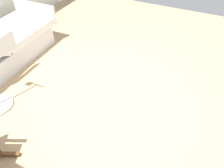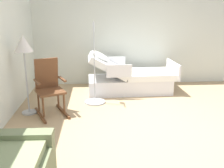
{
  "view_description": "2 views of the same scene",
  "coord_description": "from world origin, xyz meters",
  "px_view_note": "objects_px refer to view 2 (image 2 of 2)",
  "views": [
    {
      "loc": [
        -1.05,
        2.21,
        2.35
      ],
      "look_at": [
        -0.26,
        0.58,
        0.75
      ],
      "focal_mm": 35.42,
      "sensor_mm": 36.0,
      "label": 1
    },
    {
      "loc": [
        -3.83,
        0.95,
        1.89
      ],
      "look_at": [
        0.08,
        0.69,
        0.78
      ],
      "focal_mm": 41.48,
      "sensor_mm": 36.0,
      "label": 2
    }
  ],
  "objects_px": {
    "hospital_bed": "(129,79)",
    "floor_lamp": "(24,49)",
    "rocking_chair": "(49,88)",
    "iv_pole": "(95,91)"
  },
  "relations": [
    {
      "from": "iv_pole",
      "to": "floor_lamp",
      "type": "bearing_deg",
      "value": 112.2
    },
    {
      "from": "hospital_bed",
      "to": "rocking_chair",
      "type": "relative_size",
      "value": 1.99
    },
    {
      "from": "hospital_bed",
      "to": "floor_lamp",
      "type": "bearing_deg",
      "value": 120.81
    },
    {
      "from": "hospital_bed",
      "to": "iv_pole",
      "type": "relative_size",
      "value": 1.24
    },
    {
      "from": "hospital_bed",
      "to": "iv_pole",
      "type": "xyz_separation_m",
      "value": [
        -0.73,
        0.83,
        -0.06
      ]
    },
    {
      "from": "hospital_bed",
      "to": "floor_lamp",
      "type": "xyz_separation_m",
      "value": [
        -1.25,
        2.09,
        0.92
      ]
    },
    {
      "from": "rocking_chair",
      "to": "floor_lamp",
      "type": "bearing_deg",
      "value": 85.73
    },
    {
      "from": "hospital_bed",
      "to": "rocking_chair",
      "type": "xyz_separation_m",
      "value": [
        -1.28,
        1.68,
        0.2
      ]
    },
    {
      "from": "hospital_bed",
      "to": "floor_lamp",
      "type": "distance_m",
      "value": 2.6
    },
    {
      "from": "rocking_chair",
      "to": "floor_lamp",
      "type": "distance_m",
      "value": 0.83
    }
  ]
}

